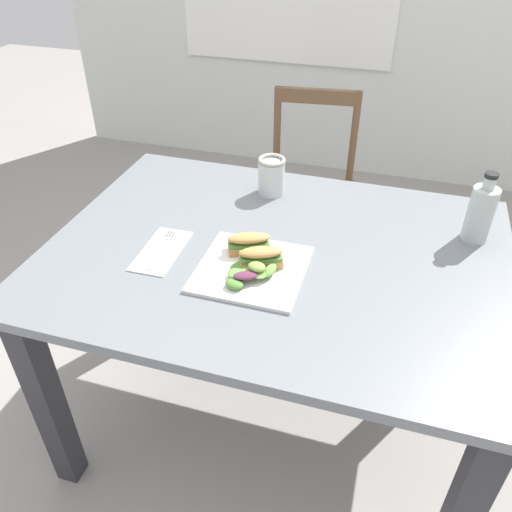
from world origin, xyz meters
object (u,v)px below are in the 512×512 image
object	(u,v)px
fork_on_napkin	(164,246)
plate_lunch	(252,269)
bottle_cold_brew	(480,216)
chair_wooden_far	(309,193)
sandwich_half_back	(249,243)
sandwich_half_front	(261,257)
mason_jar_iced_tea	(272,178)
dining_table	(275,283)

from	to	relation	value
fork_on_napkin	plate_lunch	bearing A→B (deg)	-6.05
bottle_cold_brew	plate_lunch	bearing A→B (deg)	-149.78
bottle_cold_brew	chair_wooden_far	bearing A→B (deg)	132.91
sandwich_half_back	bottle_cold_brew	bearing A→B (deg)	23.66
chair_wooden_far	sandwich_half_back	xyz separation A→B (m)	(0.01, -0.91, 0.33)
sandwich_half_front	fork_on_napkin	size ratio (longest dim) A/B	0.67
chair_wooden_far	sandwich_half_front	world-z (taller)	chair_wooden_far
fork_on_napkin	mason_jar_iced_tea	xyz separation A→B (m)	(0.21, 0.39, 0.05)
dining_table	mason_jar_iced_tea	xyz separation A→B (m)	(-0.10, 0.31, 0.17)
mason_jar_iced_tea	fork_on_napkin	bearing A→B (deg)	-117.54
dining_table	plate_lunch	world-z (taller)	plate_lunch
sandwich_half_back	fork_on_napkin	distance (m)	0.24
sandwich_half_front	fork_on_napkin	world-z (taller)	sandwich_half_front
plate_lunch	sandwich_half_front	size ratio (longest dim) A/B	2.23
mason_jar_iced_tea	plate_lunch	bearing A→B (deg)	-81.70
chair_wooden_far	sandwich_half_back	size ratio (longest dim) A/B	6.98
chair_wooden_far	mason_jar_iced_tea	size ratio (longest dim) A/B	7.04
dining_table	plate_lunch	bearing A→B (deg)	-109.29
sandwich_half_back	mason_jar_iced_tea	xyz separation A→B (m)	(-0.03, 0.35, 0.02)
chair_wooden_far	mason_jar_iced_tea	world-z (taller)	chair_wooden_far
sandwich_half_back	mason_jar_iced_tea	size ratio (longest dim) A/B	1.01
dining_table	chair_wooden_far	distance (m)	0.89
chair_wooden_far	sandwich_half_front	xyz separation A→B (m)	(0.06, -0.96, 0.33)
plate_lunch	fork_on_napkin	xyz separation A→B (m)	(-0.27, 0.03, 0.00)
plate_lunch	sandwich_half_back	distance (m)	0.08
fork_on_napkin	mason_jar_iced_tea	bearing A→B (deg)	62.46
plate_lunch	sandwich_half_back	world-z (taller)	sandwich_half_back
plate_lunch	sandwich_half_back	bearing A→B (deg)	112.74
dining_table	sandwich_half_front	world-z (taller)	sandwich_half_front
plate_lunch	sandwich_half_back	size ratio (longest dim) A/B	2.23
chair_wooden_far	mason_jar_iced_tea	xyz separation A→B (m)	(-0.03, -0.55, 0.35)
sandwich_half_front	sandwich_half_back	bearing A→B (deg)	133.29
sandwich_half_back	sandwich_half_front	bearing A→B (deg)	-46.71
chair_wooden_far	bottle_cold_brew	distance (m)	0.95
dining_table	mason_jar_iced_tea	world-z (taller)	mason_jar_iced_tea
dining_table	mason_jar_iced_tea	bearing A→B (deg)	107.75
sandwich_half_front	mason_jar_iced_tea	xyz separation A→B (m)	(-0.08, 0.41, 0.02)
mason_jar_iced_tea	chair_wooden_far	bearing A→B (deg)	87.20
fork_on_napkin	mason_jar_iced_tea	size ratio (longest dim) A/B	1.51
bottle_cold_brew	mason_jar_iced_tea	xyz separation A→B (m)	(-0.63, 0.09, -0.02)
plate_lunch	dining_table	bearing A→B (deg)	70.71
chair_wooden_far	sandwich_half_front	size ratio (longest dim) A/B	6.98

